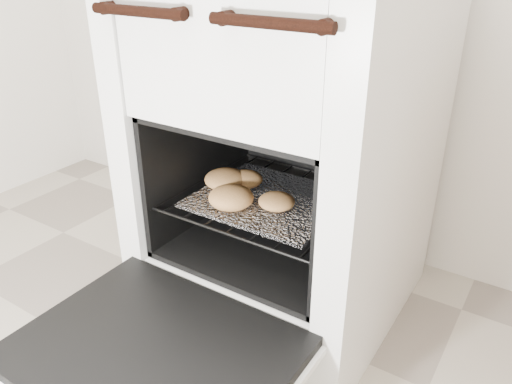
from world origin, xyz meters
TOP-DOWN VIEW (x-y plane):
  - stove at (-0.13, 1.15)m, footprint 0.63×0.70m
  - oven_door at (-0.13, 0.62)m, footprint 0.56×0.44m
  - oven_rack at (-0.13, 1.08)m, footprint 0.46×0.44m
  - foil_sheet at (-0.13, 1.06)m, footprint 0.36×0.31m
  - baked_rolls at (-0.19, 1.02)m, footprint 0.28×0.23m

SIDE VIEW (x-z plane):
  - oven_door at x=-0.13m, z-range 0.19..0.23m
  - oven_rack at x=-0.13m, z-range 0.36..0.37m
  - foil_sheet at x=-0.13m, z-range 0.37..0.38m
  - baked_rolls at x=-0.19m, z-range 0.37..0.43m
  - stove at x=-0.13m, z-range -0.01..0.95m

